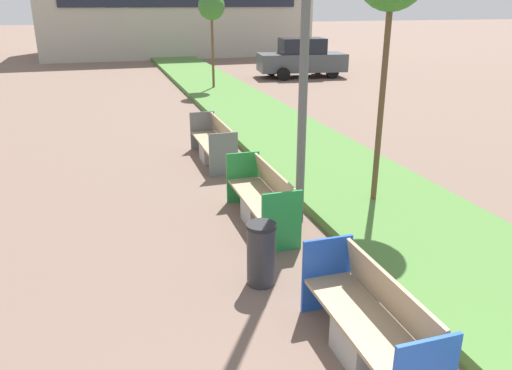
{
  "coord_description": "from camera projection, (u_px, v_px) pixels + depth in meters",
  "views": [
    {
      "loc": [
        -1.44,
        -0.51,
        3.51
      ],
      "look_at": [
        0.9,
        7.03,
        0.6
      ],
      "focal_mm": 35.0,
      "sensor_mm": 36.0,
      "label": 1
    }
  ],
  "objects": [
    {
      "name": "bench_blue_frame",
      "position": [
        369.0,
        328.0,
        5.1
      ],
      "size": [
        0.65,
        1.97,
        0.94
      ],
      "color": "#9E9B96",
      "rests_on": "ground"
    },
    {
      "name": "building_backdrop",
      "position": [
        173.0,
        3.0,
        34.92
      ],
      "size": [
        17.54,
        8.93,
        6.87
      ],
      "color": "#B2AD9E",
      "rests_on": "ground"
    },
    {
      "name": "parked_car_distant",
      "position": [
        302.0,
        58.0,
        24.32
      ],
      "size": [
        4.4,
        2.3,
        1.86
      ],
      "rotation": [
        0.0,
        0.0,
        -0.13
      ],
      "color": "#474C51",
      "rests_on": "ground"
    },
    {
      "name": "planter_grass_strip",
      "position": [
        282.0,
        134.0,
        13.68
      ],
      "size": [
        2.8,
        120.0,
        0.18
      ],
      "color": "#4C7A38",
      "rests_on": "ground"
    },
    {
      "name": "sapling_tree_far",
      "position": [
        211.0,
        7.0,
        19.55
      ],
      "size": [
        1.05,
        1.05,
        3.86
      ],
      "color": "brown",
      "rests_on": "ground"
    },
    {
      "name": "litter_bin",
      "position": [
        261.0,
        254.0,
        6.47
      ],
      "size": [
        0.39,
        0.39,
        0.86
      ],
      "color": "#2D2D30",
      "rests_on": "ground"
    },
    {
      "name": "bench_green_frame",
      "position": [
        262.0,
        202.0,
        8.29
      ],
      "size": [
        0.65,
        2.13,
        0.94
      ],
      "color": "#9E9B96",
      "rests_on": "ground"
    },
    {
      "name": "bench_grey_frame",
      "position": [
        214.0,
        145.0,
        11.56
      ],
      "size": [
        0.65,
        2.26,
        0.94
      ],
      "color": "#9E9B96",
      "rests_on": "ground"
    }
  ]
}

